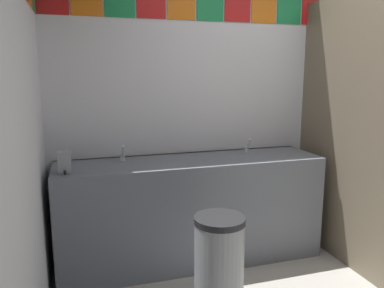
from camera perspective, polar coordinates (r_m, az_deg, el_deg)
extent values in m
cube|color=silver|center=(3.67, 11.70, 7.77)|extent=(4.01, 0.08, 2.79)
cube|color=orange|center=(3.22, -15.47, 20.03)|extent=(0.24, 0.01, 0.24)
cube|color=#1E8C4C|center=(3.24, -10.75, 20.16)|extent=(0.24, 0.01, 0.24)
cube|color=red|center=(3.28, -6.11, 20.17)|extent=(0.24, 0.01, 0.24)
cube|color=orange|center=(3.33, -1.61, 20.06)|extent=(0.24, 0.01, 0.24)
cube|color=#1E8C4C|center=(3.41, 2.71, 19.85)|extent=(0.24, 0.01, 0.24)
cube|color=red|center=(3.50, 6.82, 19.55)|extent=(0.24, 0.01, 0.24)
cube|color=orange|center=(3.60, 10.68, 19.19)|extent=(0.24, 0.01, 0.24)
cube|color=#1E8C4C|center=(3.72, 14.29, 18.77)|extent=(0.24, 0.01, 0.24)
cube|color=red|center=(3.86, 17.65, 18.32)|extent=(0.24, 0.01, 0.24)
cube|color=orange|center=(4.00, 20.75, 17.84)|extent=(0.24, 0.01, 0.24)
cube|color=#1E8C4C|center=(4.15, 23.62, 17.36)|extent=(0.24, 0.01, 0.24)
cube|color=red|center=(4.32, 26.27, 16.87)|extent=(0.24, 0.01, 0.24)
cube|color=slate|center=(3.24, -0.10, -9.86)|extent=(2.16, 0.56, 0.87)
cube|color=slate|center=(3.37, -1.41, -2.01)|extent=(2.16, 0.03, 0.08)
cylinder|color=white|center=(2.99, -9.92, -4.13)|extent=(0.34, 0.34, 0.10)
cylinder|color=white|center=(3.29, 9.10, -2.72)|extent=(0.34, 0.34, 0.10)
cylinder|color=silver|center=(3.10, -10.30, -2.06)|extent=(0.04, 0.04, 0.05)
cylinder|color=silver|center=(3.04, -10.23, -0.98)|extent=(0.02, 0.06, 0.09)
cylinder|color=silver|center=(3.39, 8.10, -0.89)|extent=(0.04, 0.04, 0.05)
cylinder|color=silver|center=(3.34, 8.50, 0.13)|extent=(0.02, 0.06, 0.09)
cube|color=gray|center=(2.81, -18.48, -2.64)|extent=(0.09, 0.07, 0.16)
cylinder|color=black|center=(2.78, -18.43, -4.05)|extent=(0.02, 0.02, 0.03)
cube|color=#726651|center=(3.30, 22.53, 1.48)|extent=(0.04, 1.34, 2.18)
cylinder|color=white|center=(4.10, 26.47, -10.00)|extent=(0.38, 0.38, 0.40)
torus|color=white|center=(4.03, 26.72, -7.13)|extent=(0.39, 0.39, 0.05)
cube|color=white|center=(4.14, 24.91, -4.31)|extent=(0.34, 0.17, 0.34)
cylinder|color=#999EA3|center=(2.57, 4.05, -18.39)|extent=(0.32, 0.32, 0.65)
cylinder|color=#262628|center=(2.42, 4.16, -11.24)|extent=(0.32, 0.32, 0.04)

